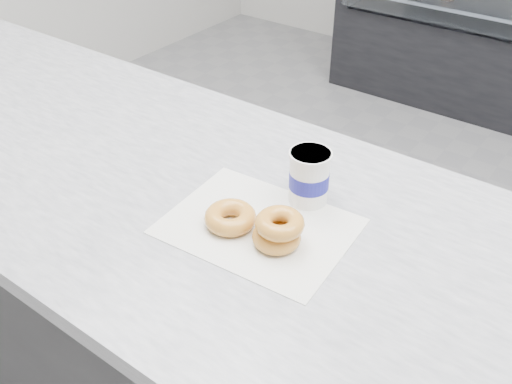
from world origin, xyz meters
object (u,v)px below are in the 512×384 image
Objects in this scene: coffee_cup at (309,177)px; donut_single at (230,217)px; counter at (276,379)px; donut_stack at (278,230)px.

donut_single is at bearing -134.47° from coffee_cup.
donut_stack is (0.02, -0.04, 0.48)m from counter.
counter is at bearing 117.90° from donut_stack.
donut_stack is 0.86× the size of coffee_cup.
counter is 0.52m from coffee_cup.
donut_single is at bearing -150.25° from counter.
donut_stack is at bearing -62.10° from counter.
counter is 32.04× the size of donut_stack.
donut_stack reaches higher than donut_single.
coffee_cup is (-0.01, 0.11, 0.50)m from counter.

